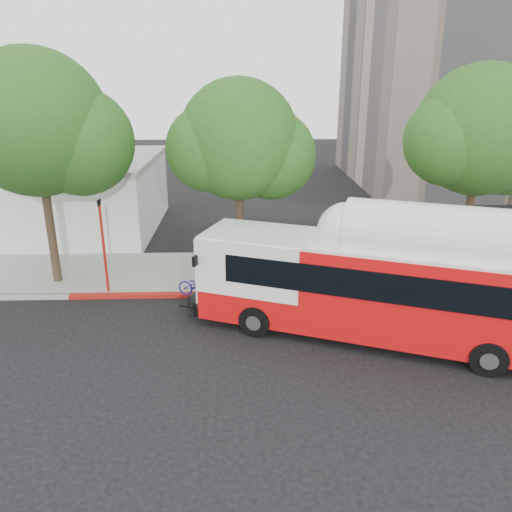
{
  "coord_description": "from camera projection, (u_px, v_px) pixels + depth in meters",
  "views": [
    {
      "loc": [
        -0.94,
        -15.0,
        8.51
      ],
      "look_at": [
        -0.38,
        3.0,
        2.07
      ],
      "focal_mm": 35.0,
      "sensor_mm": 36.0,
      "label": 1
    }
  ],
  "objects": [
    {
      "name": "red_curb_segment",
      "position": [
        192.0,
        295.0,
        20.57
      ],
      "size": [
        10.0,
        0.32,
        0.16
      ],
      "primitive_type": "cube",
      "color": "#9D1711",
      "rests_on": "ground"
    },
    {
      "name": "curb_strip",
      "position": [
        264.0,
        294.0,
        20.66
      ],
      "size": [
        60.0,
        0.3,
        0.15
      ],
      "primitive_type": "cube",
      "color": "gray",
      "rests_on": "ground"
    },
    {
      "name": "street_tree_mid",
      "position": [
        249.0,
        145.0,
        20.71
      ],
      "size": [
        5.75,
        5.0,
        8.62
      ],
      "color": "#2D2116",
      "rests_on": "ground"
    },
    {
      "name": "ground",
      "position": [
        270.0,
        342.0,
        17.01
      ],
      "size": [
        120.0,
        120.0,
        0.0
      ],
      "primitive_type": "plane",
      "color": "black",
      "rests_on": "ground"
    },
    {
      "name": "transit_bus",
      "position": [
        382.0,
        290.0,
        16.71
      ],
      "size": [
        13.15,
        6.88,
        3.91
      ],
      "rotation": [
        0.0,
        0.0,
        -0.37
      ],
      "color": "red",
      "rests_on": "ground"
    },
    {
      "name": "low_commercial_bldg",
      "position": [
        17.0,
        194.0,
        29.05
      ],
      "size": [
        16.2,
        10.2,
        4.25
      ],
      "color": "silver",
      "rests_on": "ground"
    },
    {
      "name": "sidewalk",
      "position": [
        262.0,
        271.0,
        23.11
      ],
      "size": [
        60.0,
        5.0,
        0.15
      ],
      "primitive_type": "cube",
      "color": "gray",
      "rests_on": "ground"
    },
    {
      "name": "signal_pole",
      "position": [
        104.0,
        247.0,
        20.1
      ],
      "size": [
        0.11,
        0.38,
        4.03
      ],
      "color": "red",
      "rests_on": "ground"
    },
    {
      "name": "street_tree_right",
      "position": [
        490.0,
        136.0,
        20.7
      ],
      "size": [
        6.21,
        5.4,
        9.18
      ],
      "color": "#2D2116",
      "rests_on": "ground"
    },
    {
      "name": "street_tree_left",
      "position": [
        49.0,
        129.0,
        19.77
      ],
      "size": [
        6.67,
        5.8,
        9.74
      ],
      "color": "#2D2116",
      "rests_on": "ground"
    }
  ]
}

